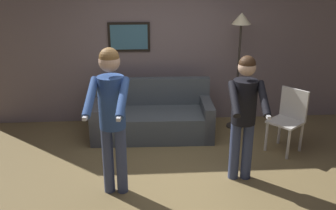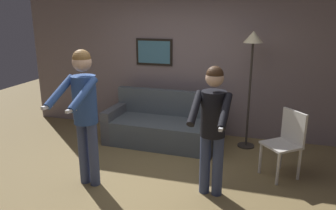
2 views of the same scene
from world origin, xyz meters
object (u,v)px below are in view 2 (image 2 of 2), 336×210
couch (162,127)px  dining_chair_distant (286,140)px  person_standing_right (213,121)px  person_standing_left (84,105)px  torchiere_lamp (252,54)px

couch → dining_chair_distant: bearing=-18.4°
couch → person_standing_right: bearing=-53.0°
couch → person_standing_left: 1.91m
dining_chair_distant → person_standing_right: bearing=-139.1°
couch → torchiere_lamp: (1.42, 0.23, 1.29)m
torchiere_lamp → dining_chair_distant: 1.49m
couch → dining_chair_distant: size_ratio=2.07×
couch → person_standing_left: person_standing_left is taller
couch → dining_chair_distant: 2.11m
torchiere_lamp → person_standing_left: torchiere_lamp is taller
torchiere_lamp → person_standing_right: size_ratio=1.19×
person_standing_left → dining_chair_distant: 2.73m
torchiere_lamp → person_standing_right: (-0.33, -1.67, -0.60)m
torchiere_lamp → couch: bearing=-170.7°
person_standing_right → dining_chair_distant: person_standing_right is taller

